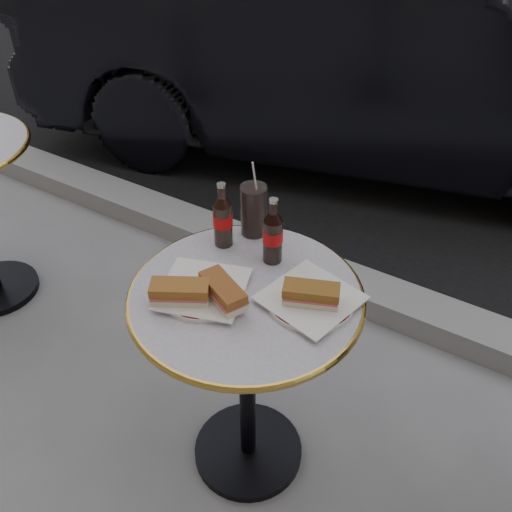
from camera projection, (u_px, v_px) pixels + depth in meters
The scene contains 12 objects.
ground at pixel (248, 452), 1.93m from camera, with size 80.00×80.00×0.00m, color gray.
curb at pixel (357, 290), 2.50m from camera, with size 40.00×0.20×0.12m, color gray.
bistro_table at pixel (247, 383), 1.71m from camera, with size 0.62×0.62×0.73m, color #BAB2C4, non-canonical shape.
plate_left at pixel (203, 291), 1.47m from camera, with size 0.22×0.22×0.01m, color white.
plate_right at pixel (311, 300), 1.45m from camera, with size 0.23×0.23×0.01m, color white.
sandwich_left_a at pixel (180, 293), 1.42m from camera, with size 0.15×0.07×0.05m, color #9A5B27.
sandwich_left_b at pixel (223, 292), 1.42m from camera, with size 0.14×0.07×0.05m, color brown.
sandwich_right at pixel (311, 295), 1.42m from camera, with size 0.14×0.07×0.05m, color brown.
cola_bottle_left at pixel (223, 215), 1.58m from camera, with size 0.06×0.06×0.20m, color black, non-canonical shape.
cola_bottle_right at pixel (273, 231), 1.52m from camera, with size 0.06×0.06×0.20m, color black, non-canonical shape.
cola_glass at pixel (254, 210), 1.64m from camera, with size 0.08×0.08×0.16m, color black.
parked_car at pixel (378, 46), 3.21m from camera, with size 3.98×1.38×1.31m, color black.
Camera 1 is at (0.60, -0.92, 1.73)m, focal length 40.00 mm.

